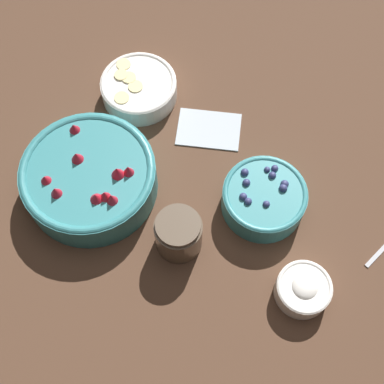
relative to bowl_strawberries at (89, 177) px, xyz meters
name	(u,v)px	position (x,y,z in m)	size (l,w,h in m)	color
ground_plane	(234,190)	(-0.26, -0.09, -0.04)	(4.00, 4.00, 0.00)	#4C3323
bowl_strawberries	(89,177)	(0.00, 0.00, 0.00)	(0.26, 0.26, 0.09)	teal
bowl_blueberries	(264,198)	(-0.32, -0.08, -0.01)	(0.16, 0.16, 0.07)	teal
bowl_bananas	(139,87)	(0.00, -0.24, -0.02)	(0.16, 0.16, 0.05)	silver
bowl_cream	(303,289)	(-0.44, 0.07, -0.02)	(0.10, 0.10, 0.05)	silver
jar_chocolate	(179,234)	(-0.20, 0.05, 0.00)	(0.09, 0.09, 0.09)	brown
napkin	(209,129)	(-0.17, -0.20, -0.04)	(0.15, 0.12, 0.01)	#B2BCC6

